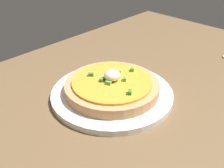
% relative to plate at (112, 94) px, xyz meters
% --- Properties ---
extents(dining_table, '(1.20, 0.89, 0.02)m').
position_rel_plate_xyz_m(dining_table, '(-0.02, 0.08, -0.02)').
color(dining_table, brown).
rests_on(dining_table, ground).
extents(plate, '(0.29, 0.29, 0.01)m').
position_rel_plate_xyz_m(plate, '(0.00, 0.00, 0.00)').
color(plate, white).
rests_on(plate, dining_table).
extents(pizza, '(0.22, 0.22, 0.05)m').
position_rel_plate_xyz_m(pizza, '(-0.00, -0.00, 0.02)').
color(pizza, tan).
rests_on(pizza, plate).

